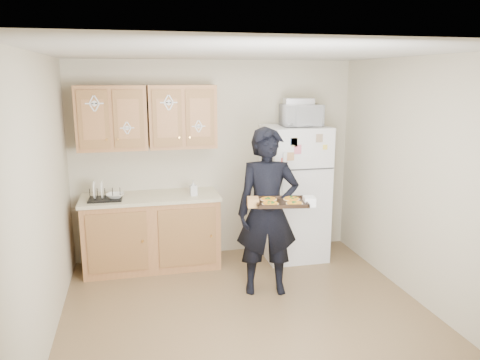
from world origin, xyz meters
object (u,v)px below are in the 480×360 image
object	(u,v)px
baking_tray	(281,203)
refrigerator	(294,193)
microwave	(301,115)
person	(267,212)
dish_rack	(105,194)

from	to	relation	value
baking_tray	refrigerator	bearing A→B (deg)	74.89
microwave	person	bearing A→B (deg)	-126.24
person	microwave	distance (m)	1.44
person	refrigerator	bearing A→B (deg)	65.91
baking_tray	dish_rack	size ratio (longest dim) A/B	1.33
refrigerator	baking_tray	world-z (taller)	refrigerator
person	microwave	xyz separation A→B (m)	(0.67, 0.87, 0.94)
refrigerator	dish_rack	world-z (taller)	refrigerator
person	microwave	world-z (taller)	microwave
refrigerator	microwave	size ratio (longest dim) A/B	3.53
refrigerator	microwave	bearing A→B (deg)	-45.84
person	microwave	size ratio (longest dim) A/B	3.72
refrigerator	person	bearing A→B (deg)	-124.14
microwave	baking_tray	bearing A→B (deg)	-116.53
person	baking_tray	distance (m)	0.35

